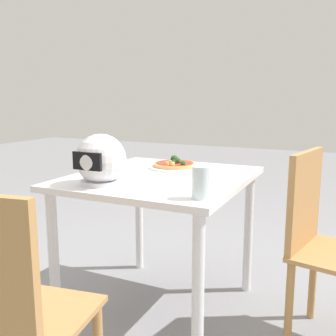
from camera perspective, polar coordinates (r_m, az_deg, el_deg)
name	(u,v)px	position (r m, az deg, el deg)	size (l,w,h in m)	color
ground_plane	(161,308)	(2.26, -1.00, -19.97)	(14.00, 14.00, 0.00)	gray
dining_table	(161,194)	(2.01, -1.05, -3.88)	(0.85, 0.94, 0.75)	white
pizza_plate	(175,167)	(2.18, 0.97, 0.11)	(0.29, 0.29, 0.01)	white
pizza	(175,164)	(2.18, 1.00, 0.61)	(0.24, 0.24, 0.06)	tan
motorcycle_helmet	(101,160)	(1.79, -9.87, 1.11)	(0.23, 0.23, 0.23)	silver
drinking_glass	(201,183)	(1.52, 4.81, -2.16)	(0.07, 0.07, 0.13)	silver
chair_far	(3,315)	(1.31, -23.09, -19.31)	(0.46, 0.46, 0.90)	#B7844C
chair_side	(323,238)	(1.93, 21.88, -9.54)	(0.47, 0.47, 0.90)	#B7844C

